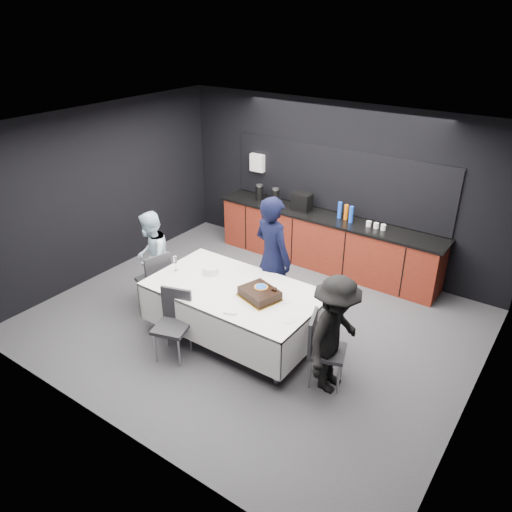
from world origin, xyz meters
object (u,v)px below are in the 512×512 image
(plate_stack, at_px, (211,270))
(chair_right, at_px, (321,345))
(champagne_flute, at_px, (175,261))
(cake_assembly, at_px, (260,294))
(chair_left, at_px, (156,277))
(person_center, at_px, (272,258))
(person_right, at_px, (335,335))
(chair_near, at_px, (174,319))
(person_left, at_px, (152,257))
(party_table, at_px, (235,297))

(plate_stack, xyz_separation_m, chair_right, (1.91, -0.27, -0.30))
(plate_stack, height_order, champagne_flute, champagne_flute)
(cake_assembly, bearing_deg, chair_left, -177.66)
(chair_right, bearing_deg, cake_assembly, 172.76)
(chair_left, relative_size, person_center, 0.50)
(champagne_flute, distance_m, person_right, 2.55)
(person_right, bearing_deg, cake_assembly, 83.30)
(chair_near, distance_m, person_center, 1.66)
(chair_left, bearing_deg, champagne_flute, -0.41)
(plate_stack, relative_size, person_left, 0.16)
(chair_right, xyz_separation_m, person_left, (-3.05, 0.23, 0.18))
(party_table, xyz_separation_m, person_left, (-1.66, 0.10, 0.08))
(party_table, distance_m, person_center, 0.85)
(chair_near, bearing_deg, champagne_flute, 130.42)
(party_table, xyz_separation_m, person_center, (0.08, 0.79, 0.28))
(champagne_flute, distance_m, person_left, 0.74)
(person_center, bearing_deg, cake_assembly, 128.46)
(person_center, bearing_deg, plate_stack, 63.42)
(person_left, xyz_separation_m, person_right, (3.22, -0.24, 0.03))
(champagne_flute, distance_m, chair_right, 2.40)
(plate_stack, xyz_separation_m, person_center, (0.60, 0.66, 0.09))
(person_right, bearing_deg, party_table, 84.74)
(champagne_flute, bearing_deg, party_table, 5.16)
(chair_right, xyz_separation_m, chair_near, (-1.81, -0.60, 0.00))
(chair_right, bearing_deg, person_left, 175.70)
(party_table, height_order, chair_right, chair_right)
(person_center, distance_m, person_left, 1.88)
(party_table, relative_size, person_right, 1.55)
(cake_assembly, height_order, person_center, person_center)
(champagne_flute, xyz_separation_m, person_left, (-0.68, 0.18, -0.22))
(party_table, height_order, person_left, person_left)
(person_center, bearing_deg, chair_right, 160.48)
(cake_assembly, height_order, person_left, person_left)
(chair_left, bearing_deg, person_center, 30.42)
(cake_assembly, xyz_separation_m, chair_near, (-0.84, -0.73, -0.31))
(cake_assembly, height_order, person_right, person_right)
(person_left, bearing_deg, chair_near, 27.98)
(chair_right, distance_m, person_left, 3.06)
(cake_assembly, xyz_separation_m, person_right, (1.15, -0.14, -0.09))
(party_table, relative_size, champagne_flute, 10.36)
(cake_assembly, bearing_deg, person_left, 177.09)
(plate_stack, distance_m, person_left, 1.14)
(chair_near, bearing_deg, person_center, 71.85)
(chair_right, height_order, chair_near, same)
(chair_right, bearing_deg, party_table, 174.50)
(person_left, height_order, person_right, person_right)
(chair_right, relative_size, person_left, 0.64)
(party_table, distance_m, champagne_flute, 1.02)
(chair_near, bearing_deg, chair_left, 146.64)
(plate_stack, relative_size, chair_left, 0.24)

